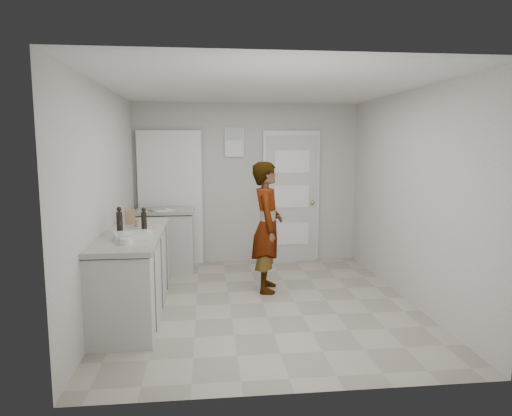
{
  "coord_description": "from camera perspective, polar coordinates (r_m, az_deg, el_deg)",
  "views": [
    {
      "loc": [
        -0.64,
        -5.16,
        1.86
      ],
      "look_at": [
        -0.03,
        0.4,
        1.08
      ],
      "focal_mm": 32.0,
      "sensor_mm": 36.0,
      "label": 1
    }
  ],
  "objects": [
    {
      "name": "egg_bowl",
      "position": [
        4.53,
        -15.92,
        -4.01
      ],
      "size": [
        0.13,
        0.13,
        0.05
      ],
      "color": "silver",
      "rests_on": "main_counter"
    },
    {
      "name": "side_counter",
      "position": [
        6.89,
        -11.19,
        -4.24
      ],
      "size": [
        0.84,
        0.61,
        0.93
      ],
      "color": "silver",
      "rests_on": "ground"
    },
    {
      "name": "oil_cruet_b",
      "position": [
        5.03,
        -16.69,
        -1.55
      ],
      "size": [
        0.06,
        0.06,
        0.29
      ],
      "color": "black",
      "rests_on": "main_counter"
    },
    {
      "name": "oil_cruet_a",
      "position": [
        5.26,
        -13.84,
        -1.3
      ],
      "size": [
        0.06,
        0.06,
        0.24
      ],
      "color": "black",
      "rests_on": "main_counter"
    },
    {
      "name": "person",
      "position": [
        5.8,
        1.41,
        -2.38
      ],
      "size": [
        0.47,
        0.65,
        1.65
      ],
      "primitive_type": "imported",
      "rotation": [
        0.0,
        0.0,
        1.45
      ],
      "color": "silver",
      "rests_on": "ground"
    },
    {
      "name": "cake_mix_box",
      "position": [
        5.62,
        -15.46,
        -1.06
      ],
      "size": [
        0.12,
        0.08,
        0.18
      ],
      "primitive_type": "cube",
      "rotation": [
        0.0,
        0.0,
        0.32
      ],
      "color": "#8D6546",
      "rests_on": "main_counter"
    },
    {
      "name": "baking_dish",
      "position": [
        4.76,
        -15.08,
        -3.37
      ],
      "size": [
        0.43,
        0.35,
        0.06
      ],
      "rotation": [
        0.0,
        0.0,
        0.29
      ],
      "color": "silver",
      "rests_on": "main_counter"
    },
    {
      "name": "spice_jar",
      "position": [
        5.45,
        -14.67,
        -1.79
      ],
      "size": [
        0.06,
        0.06,
        0.09
      ],
      "primitive_type": "cylinder",
      "color": "tan",
      "rests_on": "main_counter"
    },
    {
      "name": "papers",
      "position": [
        6.74,
        -11.83,
        -0.2
      ],
      "size": [
        0.42,
        0.44,
        0.01
      ],
      "primitive_type": "cube",
      "rotation": [
        0.0,
        0.0,
        0.55
      ],
      "color": "white",
      "rests_on": "side_counter"
    },
    {
      "name": "main_counter",
      "position": [
        5.23,
        -15.05,
        -8.29
      ],
      "size": [
        0.64,
        1.96,
        0.93
      ],
      "color": "silver",
      "rests_on": "ground"
    },
    {
      "name": "ground",
      "position": [
        5.53,
        0.81,
        -11.78
      ],
      "size": [
        4.0,
        4.0,
        0.0
      ],
      "primitive_type": "plane",
      "color": "gray",
      "rests_on": "ground"
    },
    {
      "name": "room_shell",
      "position": [
        7.18,
        -2.46,
        1.21
      ],
      "size": [
        4.0,
        4.0,
        4.0
      ],
      "color": "#ADABA4",
      "rests_on": "ground"
    }
  ]
}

